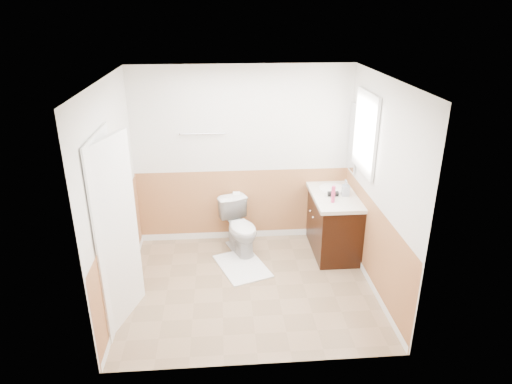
{
  "coord_description": "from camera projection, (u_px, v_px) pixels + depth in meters",
  "views": [
    {
      "loc": [
        -0.29,
        -4.68,
        3.21
      ],
      "look_at": [
        0.1,
        0.25,
        1.15
      ],
      "focal_mm": 31.84,
      "sensor_mm": 36.0,
      "label": 1
    }
  ],
  "objects": [
    {
      "name": "faucet",
      "position": [
        345.0,
        184.0,
        6.23
      ],
      "size": [
        0.02,
        0.02,
        0.14
      ],
      "primitive_type": "cylinder",
      "color": "#B5B5BC",
      "rests_on": "countertop"
    },
    {
      "name": "tp_sheet",
      "position": [
        237.0,
        202.0,
        6.46
      ],
      "size": [
        0.1,
        0.01,
        0.16
      ],
      "primitive_type": "cube",
      "color": "white",
      "rests_on": "tp_roll"
    },
    {
      "name": "door_frame",
      "position": [
        108.0,
        234.0,
        4.65
      ],
      "size": [
        0.02,
        0.92,
        2.1
      ],
      "primitive_type": "cube",
      "color": "white",
      "rests_on": "wall_left"
    },
    {
      "name": "mirror_panel",
      "position": [
        353.0,
        137.0,
        6.09
      ],
      "size": [
        0.02,
        0.35,
        0.9
      ],
      "primitive_type": "cube",
      "color": "silver",
      "rests_on": "wall_right"
    },
    {
      "name": "door",
      "position": [
        116.0,
        234.0,
        4.66
      ],
      "size": [
        0.29,
        0.78,
        2.04
      ],
      "primitive_type": "cube",
      "rotation": [
        0.0,
        0.0,
        -0.31
      ],
      "color": "white",
      "rests_on": "wall_left"
    },
    {
      "name": "door_knob",
      "position": [
        129.0,
        226.0,
        4.99
      ],
      "size": [
        0.06,
        0.06,
        0.06
      ],
      "primitive_type": "sphere",
      "color": "silver",
      "rests_on": "door"
    },
    {
      "name": "bath_mat",
      "position": [
        242.0,
        266.0,
        5.98
      ],
      "size": [
        0.79,
        0.94,
        0.02
      ],
      "primitive_type": "cube",
      "rotation": [
        0.0,
        0.0,
        0.34
      ],
      "color": "white",
      "rests_on": "floor"
    },
    {
      "name": "vanity_knob_right",
      "position": [
        310.0,
        211.0,
        6.29
      ],
      "size": [
        0.03,
        0.03,
        0.03
      ],
      "primitive_type": "sphere",
      "color": "silver",
      "rests_on": "vanity_cabinet"
    },
    {
      "name": "wainscot_front",
      "position": [
        258.0,
        321.0,
        4.19
      ],
      "size": [
        3.0,
        0.0,
        3.0
      ],
      "primitive_type": "plane",
      "rotation": [
        -1.57,
        0.0,
        0.0
      ],
      "color": "#B77649",
      "rests_on": "floor"
    },
    {
      "name": "wainscot_back",
      "position": [
        243.0,
        206.0,
        6.56
      ],
      "size": [
        3.0,
        0.0,
        3.0
      ],
      "primitive_type": "plane",
      "rotation": [
        1.57,
        0.0,
        0.0
      ],
      "color": "#B77649",
      "rests_on": "floor"
    },
    {
      "name": "lotion_bottle",
      "position": [
        333.0,
        194.0,
        5.78
      ],
      "size": [
        0.05,
        0.05,
        0.22
      ],
      "primitive_type": "cylinder",
      "color": "#CD3563",
      "rests_on": "countertop"
    },
    {
      "name": "wainscot_left",
      "position": [
        122.0,
        256.0,
        5.27
      ],
      "size": [
        0.0,
        2.6,
        2.6
      ],
      "primitive_type": "plane",
      "rotation": [
        1.57,
        0.0,
        1.57
      ],
      "color": "#B77649",
      "rests_on": "floor"
    },
    {
      "name": "wall_back",
      "position": [
        243.0,
        157.0,
        6.28
      ],
      "size": [
        3.0,
        0.0,
        3.0
      ],
      "primitive_type": "plane",
      "rotation": [
        1.57,
        0.0,
        0.0
      ],
      "color": "silver",
      "rests_on": "floor"
    },
    {
      "name": "window_frame",
      "position": [
        365.0,
        133.0,
        5.54
      ],
      "size": [
        0.04,
        0.8,
        1.0
      ],
      "primitive_type": "cube",
      "color": "white",
      "rests_on": "wall_right"
    },
    {
      "name": "window_glass",
      "position": [
        367.0,
        133.0,
        5.54
      ],
      "size": [
        0.01,
        0.7,
        0.9
      ],
      "primitive_type": "cube",
      "color": "white",
      "rests_on": "wall_right"
    },
    {
      "name": "soap_dispenser",
      "position": [
        346.0,
        188.0,
        5.99
      ],
      "size": [
        0.11,
        0.11,
        0.21
      ],
      "primitive_type": "imported",
      "rotation": [
        0.0,
        0.0,
        -0.12
      ],
      "color": "#99A1AD",
      "rests_on": "countertop"
    },
    {
      "name": "hair_dryer_handle",
      "position": [
        330.0,
        195.0,
        6.02
      ],
      "size": [
        0.03,
        0.03,
        0.07
      ],
      "primitive_type": "cylinder",
      "color": "black",
      "rests_on": "countertop"
    },
    {
      "name": "floor",
      "position": [
        250.0,
        286.0,
        5.57
      ],
      "size": [
        3.0,
        3.0,
        0.0
      ],
      "primitive_type": "plane",
      "color": "#8C7051",
      "rests_on": "ground"
    },
    {
      "name": "ceiling",
      "position": [
        248.0,
        79.0,
        4.61
      ],
      "size": [
        3.0,
        3.0,
        0.0
      ],
      "primitive_type": "plane",
      "rotation": [
        3.14,
        0.0,
        0.0
      ],
      "color": "white",
      "rests_on": "floor"
    },
    {
      "name": "vanity_cabinet",
      "position": [
        333.0,
        223.0,
        6.28
      ],
      "size": [
        0.55,
        1.1,
        0.8
      ],
      "primitive_type": "cube",
      "color": "black",
      "rests_on": "floor"
    },
    {
      "name": "vanity_knob_left",
      "position": [
        313.0,
        217.0,
        6.1
      ],
      "size": [
        0.03,
        0.03,
        0.03
      ],
      "primitive_type": "sphere",
      "color": "silver",
      "rests_on": "vanity_cabinet"
    },
    {
      "name": "tp_roll",
      "position": [
        236.0,
        195.0,
        6.42
      ],
      "size": [
        0.1,
        0.11,
        0.11
      ],
      "primitive_type": "cylinder",
      "rotation": [
        0.0,
        1.57,
        0.0
      ],
      "color": "white",
      "rests_on": "tp_holder_bar"
    },
    {
      "name": "wall_left",
      "position": [
        113.0,
        197.0,
        4.98
      ],
      "size": [
        0.0,
        3.0,
        3.0
      ],
      "primitive_type": "plane",
      "rotation": [
        1.57,
        0.0,
        1.57
      ],
      "color": "silver",
      "rests_on": "floor"
    },
    {
      "name": "toilet",
      "position": [
        240.0,
        227.0,
        6.24
      ],
      "size": [
        0.62,
        0.81,
        0.73
      ],
      "primitive_type": "imported",
      "rotation": [
        0.0,
        0.0,
        0.34
      ],
      "color": "silver",
      "rests_on": "floor"
    },
    {
      "name": "countertop",
      "position": [
        334.0,
        195.0,
        6.11
      ],
      "size": [
        0.6,
        1.15,
        0.05
      ],
      "primitive_type": "cube",
      "color": "beige",
      "rests_on": "vanity_cabinet"
    },
    {
      "name": "sink_basin",
      "position": [
        332.0,
        188.0,
        6.24
      ],
      "size": [
        0.36,
        0.36,
        0.02
      ],
      "primitive_type": "cylinder",
      "color": "white",
      "rests_on": "countertop"
    },
    {
      "name": "towel_bar",
      "position": [
        202.0,
        134.0,
        6.06
      ],
      "size": [
        0.62,
        0.02,
        0.02
      ],
      "primitive_type": "cylinder",
      "rotation": [
        0.0,
        1.57,
        0.0
      ],
      "color": "silver",
      "rests_on": "wall_back"
    },
    {
      "name": "wall_right",
      "position": [
        379.0,
        189.0,
        5.2
      ],
      "size": [
        0.0,
        3.0,
        3.0
      ],
      "primitive_type": "plane",
      "rotation": [
        1.57,
        0.0,
        -1.57
      ],
      "color": "silver",
      "rests_on": "floor"
    },
    {
      "name": "hair_dryer_body",
      "position": [
        333.0,
        194.0,
        6.0
      ],
      "size": [
        0.14,
        0.07,
        0.07
      ],
      "primitive_type": "cylinder",
      "rotation": [
        0.0,
        1.57,
        0.0
      ],
      "color": "black",
      "rests_on": "countertop"
    },
    {
      "name": "wainscot_right",
      "position": [
        372.0,
        246.0,
        5.48
      ],
      "size": [
        0.0,
        2.6,
        2.6
      ],
      "primitive_type": "plane",
      "rotation": [
        1.57,
        0.0,
        -1.57
      ],
      "color": "#B77649",
      "rests_on": "floor"
    },
    {
      "name": "tp_holder_bar",
      "position": [
        236.0,
        195.0,
        6.42
      ],
      "size": [
        0.14,
        0.02,
        0.02
      ],
      "primitive_type": "cylinder",
      "rotation": [
        0.0,
        1.57,
        0.0
      ],
      "color": "silver",
      "rests_on": "wall_back"
    },
    {
      "name": "wall_front",
      "position": [
        259.0,
        251.0,
        3.89
      ],
      "size": [
        3.0,
        0.0,
        3.0
      ],
      "primitive_type": "plane",
      "rotation": [
        -1.57,
        0.0,
        0.0
      ],
      "color": "silver",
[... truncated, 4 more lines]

